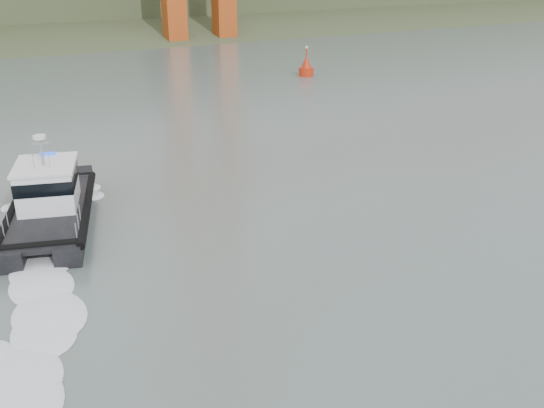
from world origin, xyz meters
The scene contains 3 objects.
ground centered at (0.00, 0.00, 0.00)m, with size 400.00×400.00×0.00m, color slate.
patrol_boat centered at (-8.75, 15.41, 1.22)m, with size 6.05×10.60×4.86m.
nav_buoy centered at (22.63, 43.81, 0.90)m, with size 1.65×1.65×3.44m.
Camera 1 is at (-11.53, -14.85, 12.98)m, focal length 40.00 mm.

